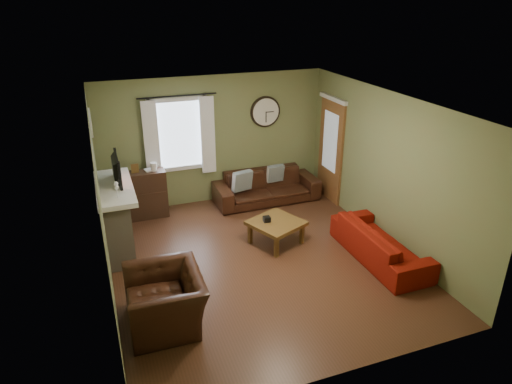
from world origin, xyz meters
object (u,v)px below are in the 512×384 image
object	(u,v)px
armchair	(165,300)
coffee_table	(276,232)
sofa_red	(380,243)
sofa_brown	(266,187)
bookshelf	(146,195)

from	to	relation	value
armchair	coffee_table	xyz separation A→B (m)	(2.16, 1.43, -0.15)
sofa_red	sofa_brown	bearing A→B (deg)	18.29
bookshelf	coffee_table	size ratio (longest dim) A/B	1.18
sofa_brown	armchair	xyz separation A→B (m)	(-2.66, -3.16, 0.05)
sofa_brown	sofa_red	distance (m)	2.92
bookshelf	sofa_brown	bearing A→B (deg)	-2.20
sofa_red	coffee_table	xyz separation A→B (m)	(-1.41, 1.04, -0.07)
bookshelf	sofa_red	world-z (taller)	bookshelf
sofa_brown	armchair	distance (m)	4.13
sofa_brown	armchair	world-z (taller)	armchair
armchair	coffee_table	world-z (taller)	armchair
bookshelf	sofa_brown	distance (m)	2.47
sofa_brown	sofa_red	xyz separation A→B (m)	(0.92, -2.77, -0.03)
bookshelf	armchair	world-z (taller)	bookshelf
sofa_brown	coffee_table	world-z (taller)	sofa_brown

